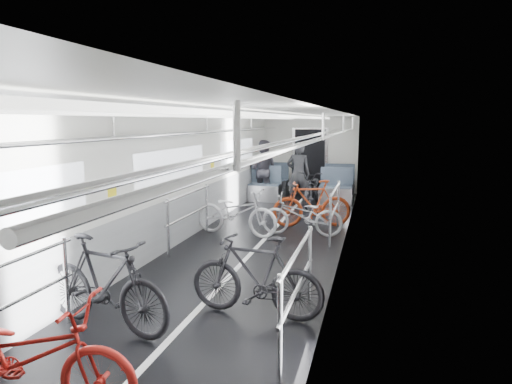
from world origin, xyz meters
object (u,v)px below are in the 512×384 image
bike_left_mid (105,284)px  bike_right_mid (302,215)px  bike_aisle (313,189)px  bike_right_near (256,276)px  person_standing (298,174)px  person_seated (263,170)px  bike_right_far (312,204)px  bike_left_far (236,212)px  bike_left_near (25,356)px

bike_left_mid → bike_right_mid: bearing=-4.5°
bike_right_mid → bike_aisle: 3.17m
bike_right_near → bike_aisle: size_ratio=0.88×
bike_right_mid → person_standing: bearing=-172.3°
person_seated → bike_right_far: bearing=125.9°
bike_right_mid → person_seated: bearing=-159.1°
bike_left_far → bike_right_mid: size_ratio=1.11×
bike_left_near → bike_left_far: 5.81m
bike_left_far → person_seated: bearing=16.9°
bike_right_near → person_standing: 7.19m
bike_left_near → person_standing: person_standing is taller
bike_left_mid → bike_aisle: 7.91m
bike_left_mid → bike_right_far: bearing=-2.9°
bike_right_mid → bike_right_far: bearing=170.8°
bike_right_near → person_seated: (-1.84, 7.86, 0.37)m
bike_right_near → bike_right_mid: bike_right_near is taller
bike_aisle → bike_right_far: bearing=-79.4°
bike_left_far → bike_aisle: size_ratio=0.96×
person_standing → person_seated: size_ratio=1.00×
bike_left_far → person_standing: bearing=-0.3°
bike_left_far → person_seated: (-0.49, 4.25, 0.39)m
person_standing → bike_left_far: bearing=72.2°
bike_left_mid → bike_right_mid: 4.86m
bike_left_mid → bike_aisle: bearing=3.6°
bike_right_mid → person_standing: person_standing is taller
bike_left_near → bike_left_far: (-0.09, 5.81, -0.01)m
bike_left_near → bike_right_near: bearing=-37.3°
bike_left_near → bike_right_near: bike_right_near is taller
bike_left_near → bike_left_far: bearing=-6.6°
bike_aisle → person_seated: size_ratio=1.08×
bike_right_mid → bike_aisle: bike_aisle is taller
bike_right_mid → bike_aisle: size_ratio=0.86×
bike_aisle → person_standing: 0.58m
bike_left_mid → person_standing: size_ratio=1.02×
bike_right_far → person_seated: person_seated is taller
bike_left_mid → bike_aisle: (1.23, 7.81, -0.04)m
bike_right_near → bike_left_far: bearing=-154.6°
bike_right_far → person_standing: size_ratio=0.99×
bike_left_mid → bike_left_far: 4.38m
person_standing → bike_left_near: bearing=79.4°
bike_left_mid → bike_left_near: bearing=-158.3°
bike_left_mid → bike_right_far: (1.51, 5.47, -0.02)m
bike_left_mid → person_standing: 7.96m
bike_left_near → bike_right_far: bike_right_far is taller
bike_right_mid → bike_right_near: bearing=-1.9°
bike_left_far → bike_right_far: (1.37, 1.09, 0.04)m
bike_aisle → bike_right_mid: bearing=-82.8°
bike_right_mid → bike_right_far: bike_right_far is taller
bike_right_near → person_seated: 8.09m
bike_left_far → person_standing: size_ratio=1.04×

